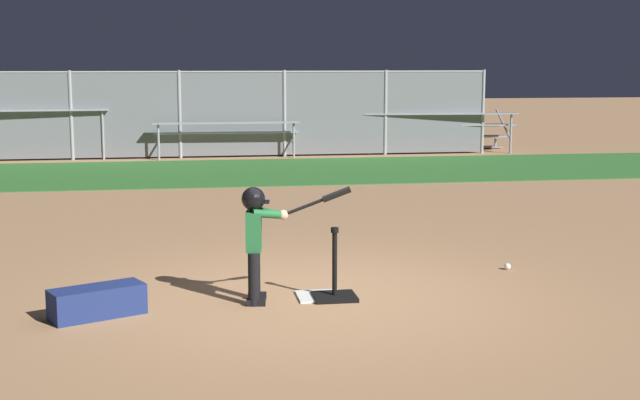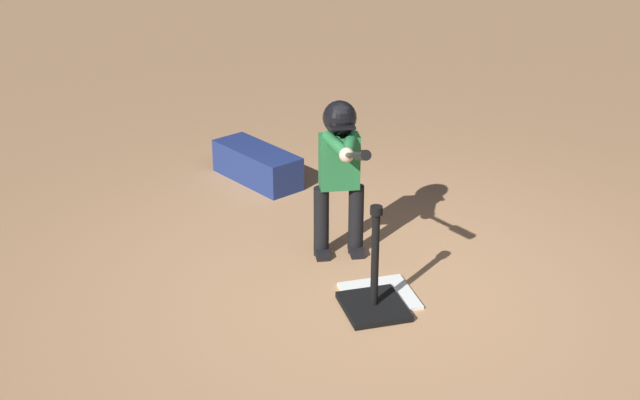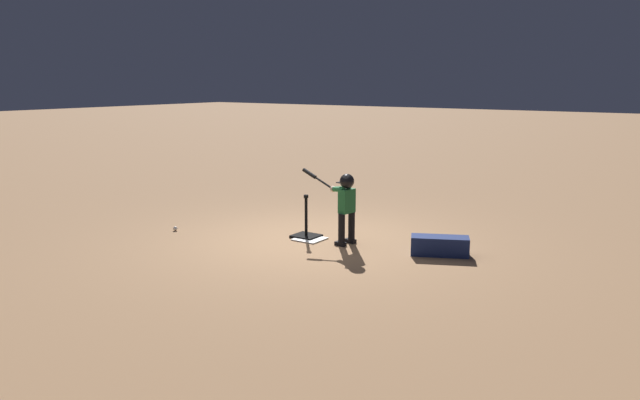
# 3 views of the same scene
# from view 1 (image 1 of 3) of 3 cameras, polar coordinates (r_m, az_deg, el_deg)

# --- Properties ---
(ground_plane) EXTENTS (90.00, 90.00, 0.00)m
(ground_plane) POSITION_cam_1_polar(r_m,az_deg,el_deg) (8.82, -0.35, -6.22)
(ground_plane) COLOR #AD7F56
(grass_outfield_strip) EXTENTS (56.00, 4.57, 0.02)m
(grass_outfield_strip) POSITION_cam_1_polar(r_m,az_deg,el_deg) (18.69, -5.02, 1.81)
(grass_outfield_strip) COLOR #33702D
(grass_outfield_strip) RESTS_ON ground_plane
(backstop_fence) EXTENTS (12.60, 0.08, 2.09)m
(backstop_fence) POSITION_cam_1_polar(r_m,az_deg,el_deg) (21.53, -5.62, 5.63)
(backstop_fence) COLOR #9E9EA3
(backstop_fence) RESTS_ON ground_plane
(home_plate) EXTENTS (0.44, 0.44, 0.02)m
(home_plate) POSITION_cam_1_polar(r_m,az_deg,el_deg) (8.81, -0.02, -6.17)
(home_plate) COLOR white
(home_plate) RESTS_ON ground_plane
(batting_tee) EXTENTS (0.42, 0.38, 0.71)m
(batting_tee) POSITION_cam_1_polar(r_m,az_deg,el_deg) (8.73, 0.94, -5.69)
(batting_tee) COLOR black
(batting_tee) RESTS_ON ground_plane
(batter_child) EXTENTS (1.04, 0.36, 1.13)m
(batter_child) POSITION_cam_1_polar(r_m,az_deg,el_deg) (8.50, -4.00, -1.90)
(batter_child) COLOR black
(batter_child) RESTS_ON ground_plane
(baseball) EXTENTS (0.07, 0.07, 0.07)m
(baseball) POSITION_cam_1_polar(r_m,az_deg,el_deg) (10.15, 11.91, -4.19)
(baseball) COLOR white
(baseball) RESTS_ON ground_plane
(bleachers_left_center) EXTENTS (3.63, 2.56, 1.21)m
(bleachers_left_center) POSITION_cam_1_polar(r_m,az_deg,el_deg) (22.78, -17.71, 4.17)
(bleachers_left_center) COLOR #93969E
(bleachers_left_center) RESTS_ON ground_plane
(bleachers_center) EXTENTS (3.47, 1.93, 0.90)m
(bleachers_center) POSITION_cam_1_polar(r_m,az_deg,el_deg) (22.01, -6.09, 3.99)
(bleachers_center) COLOR #93969E
(bleachers_center) RESTS_ON ground_plane
(bleachers_far_left) EXTENTS (3.98, 1.87, 1.04)m
(bleachers_far_left) POSITION_cam_1_polar(r_m,az_deg,el_deg) (23.08, 7.38, 4.36)
(bleachers_far_left) COLOR #93969E
(bleachers_far_left) RESTS_ON ground_plane
(equipment_bag) EXTENTS (0.90, 0.65, 0.28)m
(equipment_bag) POSITION_cam_1_polar(r_m,az_deg,el_deg) (8.37, -14.06, -6.33)
(equipment_bag) COLOR navy
(equipment_bag) RESTS_ON ground_plane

